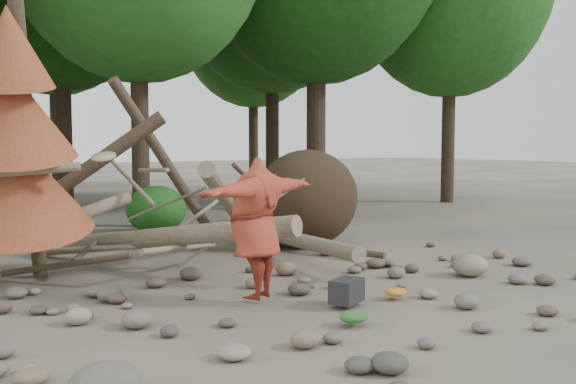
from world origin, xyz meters
TOP-DOWN VIEW (x-y plane):
  - ground at (0.00, 0.00)m, footprint 120.00×120.00m
  - deadfall_pile at (2.02, 4.24)m, footprint 8.55×5.24m
  - dead_conifer at (-3.12, 3.37)m, footprint 2.06×2.16m
  - bush_mid at (0.80, 7.80)m, footprint 1.40×1.40m
  - bush_right at (5.00, 7.00)m, footprint 2.00×2.00m
  - frisbee_thrower at (-0.76, 0.89)m, footprint 3.49×1.40m
  - backpack at (0.12, 0.08)m, footprint 0.54×0.45m
  - cloth_green at (-0.39, -0.65)m, footprint 0.37×0.31m
  - cloth_orange at (0.90, -0.01)m, footprint 0.32×0.26m
  - boulder_mid_right at (2.96, 0.43)m, footprint 0.59×0.53m

SIDE VIEW (x-z plane):
  - ground at x=0.00m, z-range 0.00..0.00m
  - cloth_orange at x=0.90m, z-range 0.00..0.12m
  - cloth_green at x=-0.39m, z-range 0.00..0.14m
  - backpack at x=0.12m, z-range 0.00..0.30m
  - boulder_mid_right at x=2.96m, z-range 0.00..0.36m
  - bush_mid at x=0.80m, z-range 0.00..1.12m
  - bush_right at x=5.00m, z-range 0.00..1.60m
  - deadfall_pile at x=2.02m, z-range -0.70..2.60m
  - frisbee_thrower at x=-0.76m, z-range 0.03..1.99m
  - dead_conifer at x=-3.12m, z-range -0.06..4.29m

